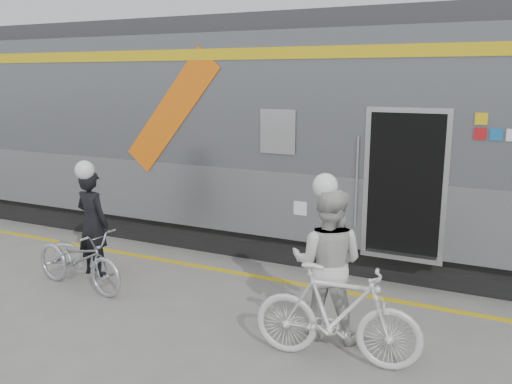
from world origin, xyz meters
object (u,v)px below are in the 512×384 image
Objects in this scene: man at (93,223)px; bicycle_right at (337,314)px; woman at (328,263)px; bicycle_left at (78,259)px.

bicycle_right is at bearing 174.97° from man.
woman is at bearing -178.22° from man.
bicycle_left is (0.20, -0.55, -0.38)m from man.
woman is 0.99× the size of bicycle_right.
man is at bearing -11.58° from woman.
man is 0.91× the size of bicycle_right.
bicycle_left is 0.95× the size of bicycle_right.
bicycle_right is (0.30, -0.55, -0.36)m from woman.
woman is (3.98, -0.37, 0.08)m from man.
woman is 0.72m from bicycle_right.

